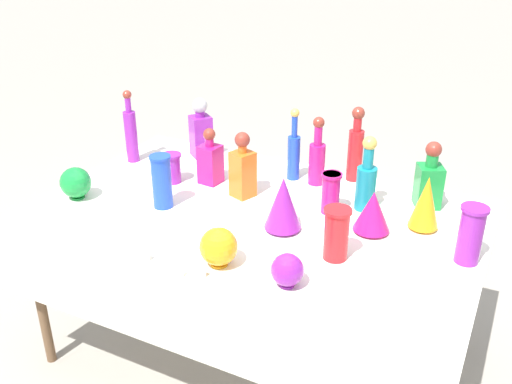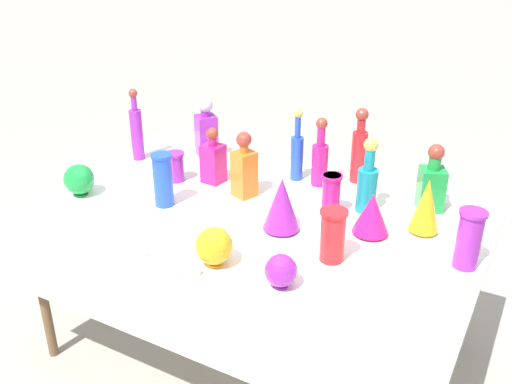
# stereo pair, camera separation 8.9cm
# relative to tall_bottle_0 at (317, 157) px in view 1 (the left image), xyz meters

# --- Properties ---
(ground_plane) EXTENTS (40.00, 40.00, 0.00)m
(ground_plane) POSITION_rel_tall_bottle_0_xyz_m (-0.12, -0.40, -0.89)
(ground_plane) COLOR #A0998C
(display_table) EXTENTS (1.89, 1.21, 0.76)m
(display_table) POSITION_rel_tall_bottle_0_xyz_m (-0.12, -0.44, -0.18)
(display_table) COLOR white
(display_table) RESTS_ON ground
(tall_bottle_0) EXTENTS (0.08, 0.08, 0.33)m
(tall_bottle_0) POSITION_rel_tall_bottle_0_xyz_m (0.00, 0.00, 0.00)
(tall_bottle_0) COLOR #C61972
(tall_bottle_0) RESTS_ON display_table
(tall_bottle_1) EXTENTS (0.06, 0.06, 0.35)m
(tall_bottle_1) POSITION_rel_tall_bottle_0_xyz_m (-0.12, 0.00, 0.01)
(tall_bottle_1) COLOR blue
(tall_bottle_1) RESTS_ON display_table
(tall_bottle_2) EXTENTS (0.06, 0.06, 0.38)m
(tall_bottle_2) POSITION_rel_tall_bottle_0_xyz_m (-0.95, -0.17, 0.02)
(tall_bottle_2) COLOR purple
(tall_bottle_2) RESTS_ON display_table
(tall_bottle_3) EXTENTS (0.07, 0.07, 0.36)m
(tall_bottle_3) POSITION_rel_tall_bottle_0_xyz_m (0.15, 0.12, 0.03)
(tall_bottle_3) COLOR red
(tall_bottle_3) RESTS_ON display_table
(tall_bottle_4) EXTENTS (0.09, 0.09, 0.33)m
(tall_bottle_4) POSITION_rel_tall_bottle_0_xyz_m (0.28, -0.15, 0.00)
(tall_bottle_4) COLOR teal
(tall_bottle_4) RESTS_ON display_table
(square_decanter_0) EXTENTS (0.14, 0.14, 0.32)m
(square_decanter_0) POSITION_rel_tall_bottle_0_xyz_m (-0.67, 0.06, 0.01)
(square_decanter_0) COLOR purple
(square_decanter_0) RESTS_ON display_table
(square_decanter_1) EXTENTS (0.14, 0.14, 0.30)m
(square_decanter_1) POSITION_rel_tall_bottle_0_xyz_m (0.52, -0.00, -0.01)
(square_decanter_1) COLOR #198C38
(square_decanter_1) RESTS_ON display_table
(square_decanter_2) EXTENTS (0.12, 0.12, 0.31)m
(square_decanter_2) POSITION_rel_tall_bottle_0_xyz_m (-0.25, -0.28, 0.00)
(square_decanter_2) COLOR orange
(square_decanter_2) RESTS_ON display_table
(square_decanter_3) EXTENTS (0.10, 0.10, 0.27)m
(square_decanter_3) POSITION_rel_tall_bottle_0_xyz_m (-0.46, -0.21, -0.02)
(square_decanter_3) COLOR #C61972
(square_decanter_3) RESTS_ON display_table
(slender_vase_0) EXTENTS (0.09, 0.09, 0.24)m
(slender_vase_0) POSITION_rel_tall_bottle_0_xyz_m (-0.51, -0.53, -0.01)
(slender_vase_0) COLOR blue
(slender_vase_0) RESTS_ON display_table
(slender_vase_1) EXTENTS (0.10, 0.10, 0.23)m
(slender_vase_1) POSITION_rel_tall_bottle_0_xyz_m (0.75, -0.39, -0.01)
(slender_vase_1) COLOR purple
(slender_vase_1) RESTS_ON display_table
(slender_vase_2) EXTENTS (0.10, 0.10, 0.20)m
(slender_vase_2) POSITION_rel_tall_bottle_0_xyz_m (0.30, -0.59, -0.02)
(slender_vase_2) COLOR red
(slender_vase_2) RESTS_ON display_table
(slender_vase_3) EXTENTS (0.09, 0.09, 0.18)m
(slender_vase_3) POSITION_rel_tall_bottle_0_xyz_m (0.16, -0.25, -0.04)
(slender_vase_3) COLOR #C61972
(slender_vase_3) RESTS_ON display_table
(slender_vase_4) EXTENTS (0.09, 0.09, 0.14)m
(slender_vase_4) POSITION_rel_tall_bottle_0_xyz_m (-0.62, -0.29, -0.05)
(slender_vase_4) COLOR purple
(slender_vase_4) RESTS_ON display_table
(fluted_vase_0) EXTENTS (0.15, 0.15, 0.23)m
(fluted_vase_0) POSITION_rel_tall_bottle_0_xyz_m (0.04, -0.48, -0.01)
(fluted_vase_0) COLOR purple
(fluted_vase_0) RESTS_ON display_table
(fluted_vase_1) EXTENTS (0.15, 0.15, 0.18)m
(fluted_vase_1) POSITION_rel_tall_bottle_0_xyz_m (0.37, -0.34, -0.04)
(fluted_vase_1) COLOR #C61972
(fluted_vase_1) RESTS_ON display_table
(fluted_vase_2) EXTENTS (0.12, 0.12, 0.23)m
(fluted_vase_2) POSITION_rel_tall_bottle_0_xyz_m (0.55, -0.22, -0.01)
(fluted_vase_2) COLOR orange
(fluted_vase_2) RESTS_ON display_table
(round_bowl_0) EXTENTS (0.11, 0.11, 0.12)m
(round_bowl_0) POSITION_rel_tall_bottle_0_xyz_m (0.22, -0.83, -0.07)
(round_bowl_0) COLOR purple
(round_bowl_0) RESTS_ON display_table
(round_bowl_1) EXTENTS (0.14, 0.14, 0.15)m
(round_bowl_1) POSITION_rel_tall_bottle_0_xyz_m (-0.91, -0.63, -0.06)
(round_bowl_1) COLOR #198C38
(round_bowl_1) RESTS_ON display_table
(round_bowl_2) EXTENTS (0.14, 0.14, 0.15)m
(round_bowl_2) POSITION_rel_tall_bottle_0_xyz_m (-0.06, -0.82, -0.06)
(round_bowl_2) COLOR orange
(round_bowl_2) RESTS_ON display_table
(price_tag_left) EXTENTS (0.06, 0.02, 0.04)m
(price_tag_left) POSITION_rel_tall_bottle_0_xyz_m (-0.09, -0.91, -0.12)
(price_tag_left) COLOR white
(price_tag_left) RESTS_ON display_table
(price_tag_center) EXTENTS (0.05, 0.02, 0.04)m
(price_tag_center) POSITION_rel_tall_bottle_0_xyz_m (-0.16, -0.95, -0.11)
(price_tag_center) COLOR white
(price_tag_center) RESTS_ON display_table
(price_tag_right) EXTENTS (0.06, 0.01, 0.04)m
(price_tag_right) POSITION_rel_tall_bottle_0_xyz_m (-0.33, -0.92, -0.11)
(price_tag_right) COLOR white
(price_tag_right) RESTS_ON display_table
(cardboard_box_behind_left) EXTENTS (0.44, 0.39, 0.37)m
(cardboard_box_behind_left) POSITION_rel_tall_bottle_0_xyz_m (0.42, 0.91, -0.75)
(cardboard_box_behind_left) COLOR tan
(cardboard_box_behind_left) RESTS_ON ground
(cardboard_box_behind_right) EXTENTS (0.49, 0.35, 0.45)m
(cardboard_box_behind_right) POSITION_rel_tall_bottle_0_xyz_m (-0.01, 0.73, -0.71)
(cardboard_box_behind_right) COLOR tan
(cardboard_box_behind_right) RESTS_ON ground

